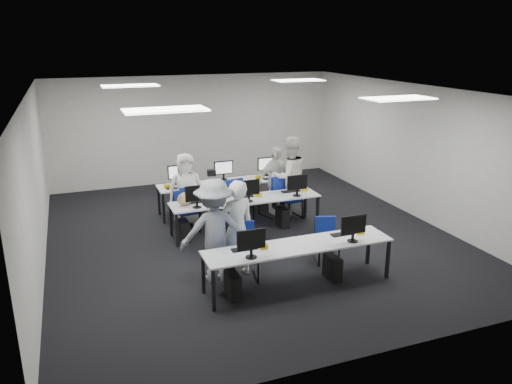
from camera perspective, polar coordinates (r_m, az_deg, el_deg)
name	(u,v)px	position (r m, az deg, el deg)	size (l,w,h in m)	color
room	(249,166)	(10.10, -0.81, 3.03)	(9.00, 9.02, 3.00)	black
ceiling_panels	(249,91)	(9.84, -0.85, 11.44)	(5.20, 4.60, 0.02)	white
desk_front	(299,248)	(8.26, 4.92, -6.36)	(3.20, 0.70, 0.73)	silver
desk_mid	(246,201)	(10.51, -1.17, -1.05)	(3.20, 0.70, 0.73)	silver
desk_back	(226,184)	(11.78, -3.45, 0.95)	(3.20, 0.70, 0.73)	silver
equipment_front	(288,268)	(8.31, 3.71, -8.64)	(2.51, 0.41, 1.19)	#0D4DAE
equipment_mid	(238,217)	(10.54, -2.10, -2.86)	(2.91, 0.41, 1.19)	white
equipment_back	(234,196)	(11.95, -2.57, -0.42)	(2.91, 0.41, 1.19)	white
chair_0	(243,262)	(8.62, -1.48, -7.97)	(0.56, 0.60, 0.97)	navy
chair_1	(326,248)	(9.36, 8.06, -6.36)	(0.50, 0.53, 0.82)	navy
chair_2	(187,219)	(10.77, -7.88, -3.03)	(0.50, 0.53, 0.87)	navy
chair_3	(239,210)	(11.07, -1.97, -2.12)	(0.59, 0.62, 0.99)	navy
chair_4	(291,206)	(11.52, 4.03, -1.63)	(0.46, 0.49, 0.83)	navy
chair_5	(188,212)	(11.12, -7.73, -2.30)	(0.46, 0.50, 0.92)	navy
chair_6	(237,207)	(11.41, -2.16, -1.78)	(0.43, 0.46, 0.83)	navy
chair_7	(273,202)	(11.60, 1.99, -1.20)	(0.62, 0.65, 0.98)	navy
handbag	(185,199)	(10.17, -8.12, -0.77)	(0.33, 0.21, 0.27)	#A87F57
student_0	(237,228)	(8.55, -2.22, -4.19)	(0.63, 0.41, 1.72)	white
student_1	(289,177)	(11.44, 3.84, 1.75)	(0.90, 0.70, 1.86)	white
student_2	(186,189)	(11.01, -7.99, 0.30)	(0.78, 0.51, 1.60)	white
student_3	(275,180)	(11.65, 2.21, 1.36)	(0.93, 0.39, 1.59)	white
photographer	(215,231)	(8.38, -4.77, -4.42)	(1.16, 0.66, 1.79)	slate
dslr_camera	(211,173)	(8.25, -5.11, 2.20)	(0.14, 0.18, 0.10)	black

